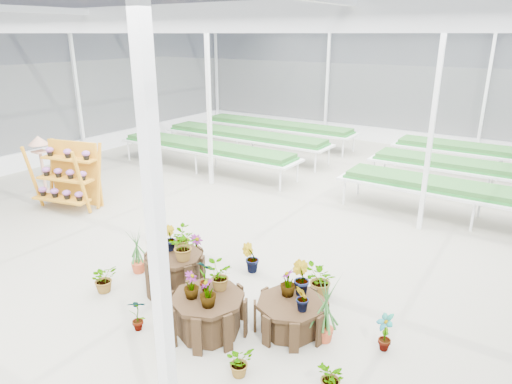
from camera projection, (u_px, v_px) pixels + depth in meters
The scene contains 10 objects.
ground_plane at pixel (204, 265), 8.75m from camera, with size 24.00×24.00×0.00m, color gray.
greenhouse_shell at pixel (200, 151), 8.00m from camera, with size 18.00×24.00×4.50m, color white, non-canonical shape.
steel_frame at pixel (200, 151), 8.00m from camera, with size 18.00×24.00×4.50m, color silver, non-canonical shape.
nursery_benches at pixel (350, 161), 14.30m from camera, with size 16.00×7.00×0.84m, color silver, non-canonical shape.
plinth_tall at pixel (175, 272), 7.78m from camera, with size 0.98×0.98×0.67m, color black.
plinth_mid at pixel (208, 314), 6.70m from camera, with size 1.12×1.12×0.59m, color black.
plinth_low at pixel (291, 316), 6.76m from camera, with size 1.06×1.06×0.48m, color black.
shelf_rack at pixel (66, 177), 11.33m from camera, with size 1.57×0.83×1.66m, color #C4801A, non-canonical shape.
bird_table at pixel (42, 165), 12.44m from camera, with size 0.38×0.38×1.61m, color tan, non-canonical shape.
nursery_plants at pixel (226, 277), 7.30m from camera, with size 4.93×2.75×1.18m.
Camera 1 is at (5.10, -5.98, 4.20)m, focal length 32.00 mm.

